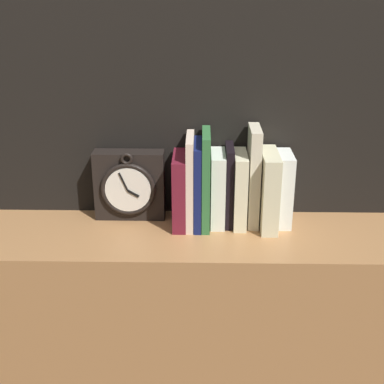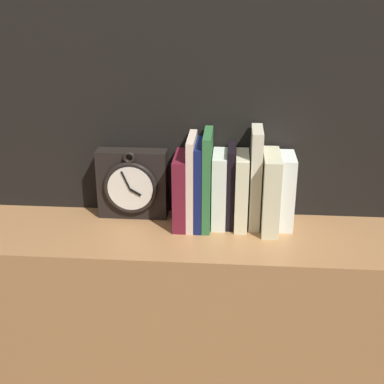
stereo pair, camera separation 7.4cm
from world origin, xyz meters
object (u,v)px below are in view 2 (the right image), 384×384
book_slot2_navy (199,185)px  book_slot9_white (286,191)px  book_slot1_cream (192,181)px  book_slot8_cream (270,192)px  clock (132,184)px  book_slot0_maroon (181,190)px  book_slot5_black (231,186)px  book_slot7_cream (255,178)px  book_slot4_white (219,189)px  book_slot6_cream (241,190)px  book_slot3_green (207,180)px

book_slot2_navy → book_slot9_white: 0.22m
book_slot1_cream → book_slot8_cream: size_ratio=1.20×
book_slot1_cream → clock: bearing=167.7°
book_slot1_cream → book_slot2_navy: bearing=-1.8°
book_slot2_navy → book_slot1_cream: bearing=178.2°
book_slot8_cream → book_slot0_maroon: bearing=178.6°
clock → book_slot0_maroon: 0.14m
book_slot5_black → book_slot7_cream: (0.06, -0.00, 0.02)m
book_slot1_cream → book_slot9_white: (0.24, 0.01, -0.02)m
book_slot4_white → book_slot5_black: (0.03, 0.00, 0.01)m
book_slot4_white → book_slot8_cream: (0.13, -0.02, 0.00)m
book_slot5_black → book_slot8_cream: size_ratio=1.05×
book_slot6_cream → book_slot8_cream: book_slot8_cream is taller
book_slot5_black → book_slot7_cream: 0.07m
book_slot1_cream → book_slot6_cream: size_ratio=1.24×
book_slot0_maroon → book_slot3_green: size_ratio=0.76×
book_slot0_maroon → book_slot8_cream: bearing=-1.4°
book_slot1_cream → book_slot7_cream: size_ratio=0.92×
book_slot4_white → book_slot7_cream: bearing=1.7°
book_slot1_cream → book_slot5_black: size_ratio=1.14×
book_slot3_green → book_slot0_maroon: bearing=-180.0°
clock → book_slot7_cream: size_ratio=0.75×
book_slot0_maroon → book_slot8_cream: size_ratio=0.95×
book_slot0_maroon → book_slot5_black: 0.13m
book_slot9_white → book_slot7_cream: bearing=-179.2°
book_slot0_maroon → book_slot9_white: book_slot9_white is taller
clock → book_slot8_cream: bearing=-6.5°
book_slot5_black → book_slot7_cream: bearing=-0.4°
book_slot5_black → book_slot6_cream: bearing=-13.6°
book_slot6_cream → book_slot9_white: size_ratio=1.01×
book_slot1_cream → book_slot9_white: book_slot1_cream is taller
book_slot4_white → book_slot6_cream: bearing=-3.6°
book_slot3_green → clock: bearing=170.0°
book_slot3_green → book_slot4_white: size_ratio=1.30×
book_slot2_navy → book_slot0_maroon: bearing=179.9°
book_slot2_navy → book_slot3_green: bearing=0.4°
book_slot8_cream → book_slot6_cream: bearing=170.7°
book_slot1_cream → book_slot2_navy: book_slot1_cream is taller
book_slot6_cream → book_slot9_white: (0.11, 0.01, -0.00)m
clock → book_slot5_black: book_slot5_black is taller
book_slot1_cream → book_slot7_cream: bearing=4.2°
clock → book_slot0_maroon: clock is taller
clock → book_slot6_cream: 0.29m
book_slot4_white → book_slot9_white: bearing=1.3°
book_slot4_white → book_slot0_maroon: bearing=-174.2°
book_slot1_cream → book_slot5_black: (0.10, 0.01, -0.01)m
book_slot5_black → book_slot9_white: (0.14, 0.00, -0.01)m
book_slot6_cream → book_slot7_cream: size_ratio=0.74×
book_slot2_navy → book_slot8_cream: size_ratio=1.12×
book_slot2_navy → clock: bearing=168.8°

